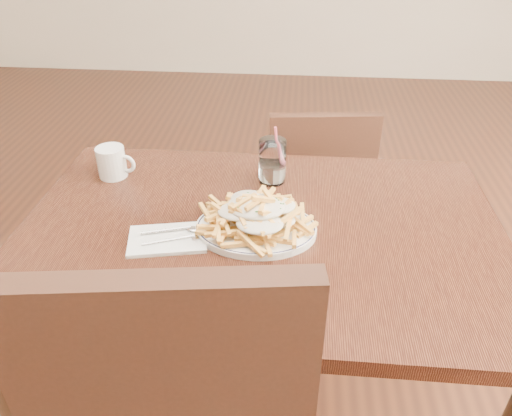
# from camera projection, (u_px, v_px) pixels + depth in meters

# --- Properties ---
(floor) EXTENTS (7.00, 7.00, 0.00)m
(floor) POSITION_uv_depth(u_px,v_px,m) (259.00, 413.00, 1.65)
(floor) COLOR black
(floor) RESTS_ON ground
(table) EXTENTS (1.20, 0.80, 0.75)m
(table) POSITION_uv_depth(u_px,v_px,m) (260.00, 252.00, 1.28)
(table) COLOR black
(table) RESTS_ON ground
(chair_far) EXTENTS (0.42, 0.42, 0.82)m
(chair_far) POSITION_uv_depth(u_px,v_px,m) (316.00, 192.00, 1.93)
(chair_far) COLOR black
(chair_far) RESTS_ON ground
(fries_plate) EXTENTS (0.30, 0.27, 0.02)m
(fries_plate) POSITION_uv_depth(u_px,v_px,m) (256.00, 229.00, 1.21)
(fries_plate) COLOR white
(fries_plate) RESTS_ON table
(loaded_fries) EXTENTS (0.27, 0.21, 0.08)m
(loaded_fries) POSITION_uv_depth(u_px,v_px,m) (256.00, 211.00, 1.19)
(loaded_fries) COLOR gold
(loaded_fries) RESTS_ON fries_plate
(napkin) EXTENTS (0.20, 0.15, 0.01)m
(napkin) POSITION_uv_depth(u_px,v_px,m) (168.00, 239.00, 1.19)
(napkin) COLOR white
(napkin) RESTS_ON table
(cutlery) EXTENTS (0.16, 0.11, 0.01)m
(cutlery) POSITION_uv_depth(u_px,v_px,m) (168.00, 235.00, 1.19)
(cutlery) COLOR silver
(cutlery) RESTS_ON napkin
(water_glass) EXTENTS (0.08, 0.08, 0.17)m
(water_glass) POSITION_uv_depth(u_px,v_px,m) (272.00, 164.00, 1.40)
(water_glass) COLOR white
(water_glass) RESTS_ON table
(coffee_mug) EXTENTS (0.11, 0.08, 0.09)m
(coffee_mug) POSITION_uv_depth(u_px,v_px,m) (112.00, 162.00, 1.43)
(coffee_mug) COLOR white
(coffee_mug) RESTS_ON table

